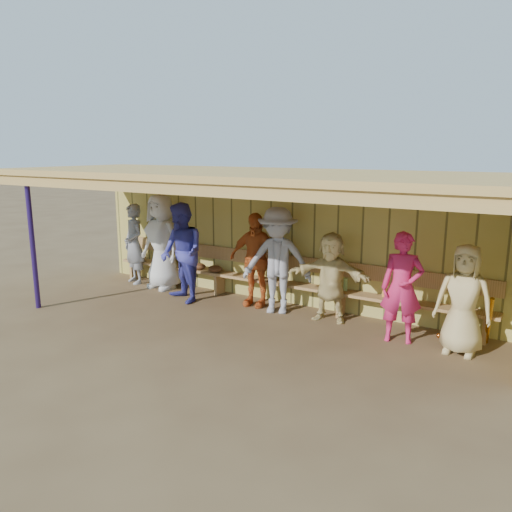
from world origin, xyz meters
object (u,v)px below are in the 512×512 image
at_px(player_c, 182,253).
at_px(player_g, 402,288).
at_px(player_f, 330,277).
at_px(bench, 277,276).
at_px(player_e, 277,261).
at_px(player_b, 162,242).
at_px(player_d, 255,260).
at_px(player_h, 464,300).
at_px(player_a, 134,244).

distance_m(player_c, player_g, 4.08).
relative_size(player_f, bench, 0.20).
xyz_separation_m(player_c, player_g, (4.08, 0.14, -0.11)).
bearing_deg(player_e, player_c, 172.68).
xyz_separation_m(player_b, player_c, (0.96, -0.51, -0.04)).
relative_size(player_d, player_h, 1.10).
bearing_deg(player_a, player_h, 18.28).
bearing_deg(player_f, player_d, 171.99).
bearing_deg(bench, player_b, -173.18).
relative_size(player_g, player_h, 1.06).
xyz_separation_m(player_a, bench, (3.34, 0.31, -0.33)).
bearing_deg(player_f, bench, 157.47).
bearing_deg(player_b, player_e, 3.54).
bearing_deg(player_a, player_g, 17.86).
height_order(player_e, player_g, player_e).
distance_m(player_b, player_f, 3.78).
bearing_deg(player_h, bench, 170.20).
bearing_deg(player_g, player_a, 162.40).
relative_size(player_b, player_d, 1.13).
height_order(player_d, player_h, player_d).
distance_m(player_a, player_e, 3.60).
distance_m(player_d, player_g, 2.81).
distance_m(player_b, player_g, 5.05).
bearing_deg(player_c, player_a, -171.78).
distance_m(player_g, bench, 2.59).
bearing_deg(player_a, player_f, 20.70).
distance_m(player_a, player_c, 1.83).
relative_size(player_e, player_g, 1.12).
relative_size(player_f, player_g, 0.91).
height_order(player_f, player_g, player_g).
height_order(player_g, bench, player_g).
height_order(player_c, player_h, player_c).
bearing_deg(player_g, player_f, 152.43).
distance_m(player_f, player_g, 1.31).
xyz_separation_m(player_a, player_h, (6.69, -0.38, -0.07)).
xyz_separation_m(player_f, player_h, (2.13, -0.31, 0.03)).
height_order(player_a, player_c, player_c).
distance_m(player_a, player_d, 3.04).
xyz_separation_m(player_e, player_h, (3.10, -0.24, -0.15)).
relative_size(player_a, player_h, 1.09).
xyz_separation_m(player_d, player_e, (0.55, -0.14, 0.07)).
relative_size(player_b, player_e, 1.05).
distance_m(player_a, player_g, 5.84).
height_order(player_a, player_d, player_d).
height_order(player_b, player_c, player_b).
height_order(player_d, bench, player_d).
xyz_separation_m(player_g, bench, (-2.48, 0.68, -0.31)).
xyz_separation_m(player_c, player_d, (1.29, 0.51, -0.08)).
height_order(player_e, player_f, player_e).
relative_size(player_b, player_f, 1.30).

